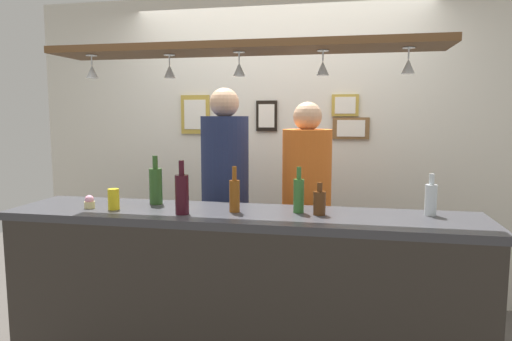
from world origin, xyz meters
name	(u,v)px	position (x,y,z in m)	size (l,w,h in m)	color
back_wall	(279,148)	(0.00, 1.10, 1.30)	(4.40, 0.06, 2.60)	silver
bar_counter	(234,280)	(0.00, -0.51, 0.70)	(2.70, 0.55, 1.04)	#38383D
overhead_glass_rack	(242,48)	(0.00, -0.30, 1.95)	(2.20, 0.36, 0.04)	brown
hanging_wineglass_far_left	(92,71)	(-0.88, -0.36, 1.84)	(0.07, 0.07, 0.13)	silver
hanging_wineglass_left	(170,71)	(-0.43, -0.29, 1.84)	(0.07, 0.07, 0.13)	silver
hanging_wineglass_center_left	(239,69)	(-0.01, -0.32, 1.84)	(0.07, 0.07, 0.13)	silver
hanging_wineglass_center	(323,67)	(0.45, -0.29, 1.84)	(0.07, 0.07, 0.13)	silver
hanging_wineglass_center_right	(408,65)	(0.88, -0.31, 1.84)	(0.07, 0.07, 0.13)	silver
person_left_navy_shirt	(225,186)	(-0.27, 0.32, 1.08)	(0.34, 0.34, 1.78)	#2D334C
person_middle_orange_shirt	(306,198)	(0.32, 0.32, 1.01)	(0.34, 0.34, 1.68)	#2D334C
bottle_wine_dark_red	(182,193)	(-0.31, -0.46, 1.16)	(0.08, 0.08, 0.30)	#380F19
bottle_champagne_green	(156,185)	(-0.57, -0.21, 1.16)	(0.08, 0.08, 0.30)	#2D5623
bottle_soda_clear	(431,199)	(1.04, -0.22, 1.13)	(0.06, 0.06, 0.23)	silver
bottle_beer_green_import	(299,194)	(0.32, -0.29, 1.14)	(0.06, 0.06, 0.26)	#336B2D
bottle_beer_brown_stubby	(319,202)	(0.44, -0.33, 1.11)	(0.07, 0.07, 0.18)	#512D14
bottle_beer_amber_tall	(235,194)	(-0.04, -0.34, 1.14)	(0.06, 0.06, 0.26)	brown
drink_can	(114,199)	(-0.74, -0.42, 1.10)	(0.07, 0.07, 0.12)	yellow
cupcake	(89,202)	(-0.90, -0.42, 1.07)	(0.06, 0.06, 0.08)	beige
picture_frame_lower_pair	(351,128)	(0.61, 1.06, 1.48)	(0.30, 0.02, 0.18)	brown
picture_frame_caricature	(195,115)	(-0.74, 1.06, 1.59)	(0.26, 0.02, 0.34)	#B29338
picture_frame_upper_small	(345,105)	(0.56, 1.06, 1.67)	(0.22, 0.02, 0.18)	#B29338
picture_frame_crest	(267,116)	(-0.10, 1.06, 1.58)	(0.18, 0.02, 0.26)	black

